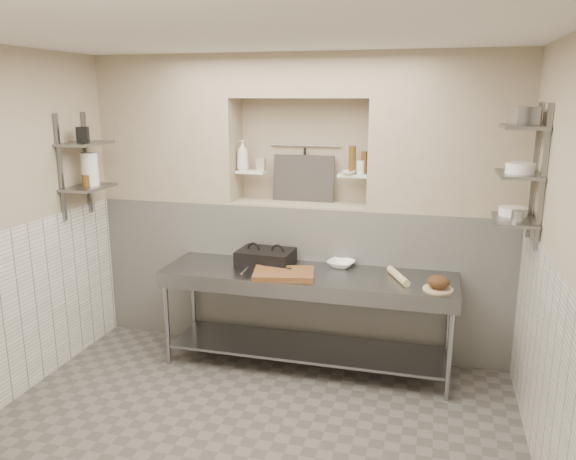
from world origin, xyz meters
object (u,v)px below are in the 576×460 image
(bread_loaf, at_px, (439,282))
(mixing_bowl, at_px, (341,264))
(cutting_board, at_px, (284,274))
(prep_table, at_px, (307,301))
(jug_left, at_px, (90,169))
(panini_press, at_px, (266,257))
(bottle_soap, at_px, (243,155))
(rolling_pin, at_px, (398,276))
(bowl_alcove, at_px, (348,173))

(bread_loaf, bearing_deg, mixing_bowl, 154.20)
(cutting_board, bearing_deg, prep_table, 39.32)
(bread_loaf, height_order, jug_left, jug_left)
(cutting_board, bearing_deg, panini_press, 129.82)
(prep_table, distance_m, panini_press, 0.56)
(mixing_bowl, distance_m, bottle_soap, 1.42)
(panini_press, bearing_deg, cutting_board, -47.17)
(cutting_board, bearing_deg, rolling_pin, 9.70)
(mixing_bowl, relative_size, bottle_soap, 0.82)
(panini_press, distance_m, mixing_bowl, 0.70)
(cutting_board, xyz_separation_m, bottle_soap, (-0.60, 0.69, 0.94))
(panini_press, bearing_deg, bottle_soap, 134.77)
(panini_press, xyz_separation_m, cutting_board, (0.26, -0.31, -0.04))
(panini_press, bearing_deg, rolling_pin, -3.70)
(prep_table, distance_m, bowl_alcove, 1.23)
(bottle_soap, height_order, jug_left, bottle_soap)
(prep_table, relative_size, cutting_board, 5.03)
(mixing_bowl, distance_m, bowl_alcove, 0.84)
(rolling_pin, bearing_deg, bowl_alcove, 137.13)
(prep_table, bearing_deg, jug_left, -177.31)
(bowl_alcove, bearing_deg, panini_press, -153.97)
(panini_press, distance_m, jug_left, 1.81)
(mixing_bowl, xyz_separation_m, rolling_pin, (0.53, -0.23, 0.00))
(prep_table, height_order, jug_left, jug_left)
(cutting_board, xyz_separation_m, bowl_alcove, (0.44, 0.65, 0.81))
(bottle_soap, relative_size, jug_left, 0.98)
(bread_loaf, height_order, bowl_alcove, bowl_alcove)
(panini_press, distance_m, rolling_pin, 1.23)
(rolling_pin, bearing_deg, prep_table, -178.31)
(bottle_soap, bearing_deg, bread_loaf, -20.53)
(rolling_pin, distance_m, bread_loaf, 0.38)
(prep_table, relative_size, mixing_bowl, 10.75)
(rolling_pin, distance_m, jug_left, 2.95)
(jug_left, bearing_deg, bowl_alcove, 14.69)
(rolling_pin, bearing_deg, panini_press, 173.29)
(bottle_soap, bearing_deg, mixing_bowl, -15.86)
(panini_press, relative_size, jug_left, 1.71)
(cutting_board, distance_m, bottle_soap, 1.31)
(rolling_pin, xyz_separation_m, bottle_soap, (-1.56, 0.53, 0.93))
(rolling_pin, relative_size, bottle_soap, 1.39)
(cutting_board, bearing_deg, jug_left, 178.58)
(bottle_soap, bearing_deg, jug_left, -152.88)
(bread_loaf, bearing_deg, prep_table, 171.94)
(jug_left, bearing_deg, mixing_bowl, 8.71)
(cutting_board, relative_size, bread_loaf, 2.86)
(prep_table, relative_size, bowl_alcove, 21.17)
(bowl_alcove, bearing_deg, cutting_board, -124.20)
(mixing_bowl, relative_size, bread_loaf, 1.34)
(cutting_board, xyz_separation_m, rolling_pin, (0.96, 0.16, 0.01))
(cutting_board, bearing_deg, mixing_bowl, 42.39)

